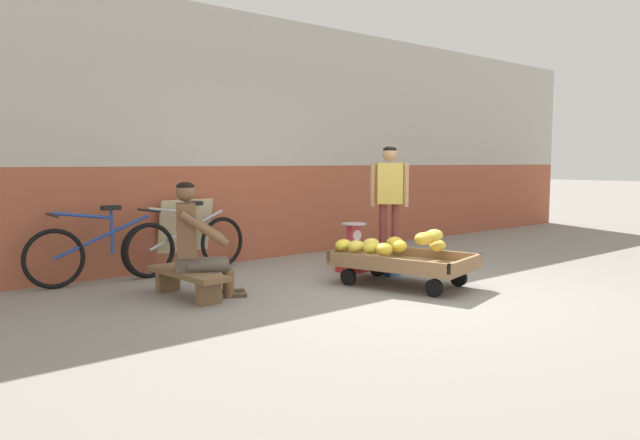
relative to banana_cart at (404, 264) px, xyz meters
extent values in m
plane|color=gray|center=(-0.37, -0.41, -0.24)|extent=(80.00, 80.00, 0.00)
cube|color=#A35138|center=(-0.37, 2.65, 0.40)|extent=(16.00, 0.30, 1.28)
cube|color=#B7B2A8|center=(-0.37, 2.65, 2.05)|extent=(16.00, 0.30, 2.01)
cube|color=#8E6B47|center=(0.00, 0.00, -0.01)|extent=(1.16, 1.60, 0.05)
cube|color=#8E6B47|center=(-0.39, -0.10, 0.07)|extent=(0.39, 1.41, 0.10)
cube|color=#8E6B47|center=(0.39, 0.10, 0.07)|extent=(0.39, 1.41, 0.10)
cube|color=#8E6B47|center=(-0.17, 0.68, 0.07)|extent=(0.82, 0.24, 0.10)
cube|color=#8E6B47|center=(0.17, -0.68, 0.07)|extent=(0.82, 0.24, 0.10)
cylinder|color=black|center=(-0.43, 0.41, -0.15)|extent=(0.09, 0.19, 0.18)
cylinder|color=black|center=(0.18, 0.57, -0.15)|extent=(0.09, 0.19, 0.18)
cylinder|color=black|center=(-0.18, -0.57, -0.15)|extent=(0.09, 0.19, 0.18)
cylinder|color=black|center=(0.43, -0.41, -0.15)|extent=(0.09, 0.19, 0.18)
ellipsoid|color=gold|center=(-0.31, 0.16, 0.18)|extent=(0.26, 0.21, 0.13)
ellipsoid|color=gold|center=(0.19, 0.31, 0.18)|extent=(0.29, 0.26, 0.13)
ellipsoid|color=yellow|center=(0.00, 0.07, 0.18)|extent=(0.30, 0.27, 0.13)
ellipsoid|color=gold|center=(-0.30, 0.01, 0.18)|extent=(0.30, 0.29, 0.13)
ellipsoid|color=yellow|center=(-0.38, 0.35, 0.18)|extent=(0.29, 0.26, 0.13)
ellipsoid|color=yellow|center=(0.35, -0.18, 0.18)|extent=(0.30, 0.29, 0.13)
ellipsoid|color=yellow|center=(-0.41, 0.51, 0.18)|extent=(0.30, 0.27, 0.13)
ellipsoid|color=yellow|center=(-0.11, 0.38, 0.18)|extent=(0.29, 0.26, 0.13)
ellipsoid|color=gold|center=(-0.07, -0.32, 0.31)|extent=(0.30, 0.28, 0.13)
ellipsoid|color=gold|center=(0.07, -0.28, 0.30)|extent=(0.30, 0.28, 0.13)
ellipsoid|color=yellow|center=(0.20, -0.25, 0.32)|extent=(0.29, 0.25, 0.13)
cube|color=brown|center=(-2.05, 0.99, 0.00)|extent=(0.34, 1.11, 0.05)
cube|color=brown|center=(-2.07, 1.38, -0.13)|extent=(0.24, 0.09, 0.22)
cube|color=brown|center=(-2.04, 0.61, -0.13)|extent=(0.24, 0.09, 0.22)
cylinder|color=brown|center=(-1.66, 0.89, -0.11)|extent=(0.10, 0.10, 0.27)
cube|color=#4C3D2D|center=(-1.60, 0.87, -0.22)|extent=(0.24, 0.18, 0.04)
cylinder|color=brown|center=(-1.84, 0.98, 0.08)|extent=(0.42, 0.30, 0.13)
cylinder|color=brown|center=(-1.74, 0.73, -0.11)|extent=(0.10, 0.10, 0.27)
cube|color=#4C3D2D|center=(-1.68, 0.71, -0.22)|extent=(0.24, 0.18, 0.04)
cylinder|color=brown|center=(-1.92, 0.82, 0.08)|extent=(0.42, 0.30, 0.13)
cube|color=brown|center=(-2.05, 0.99, 0.10)|extent=(0.32, 0.35, 0.14)
cube|color=brown|center=(-2.05, 0.99, 0.43)|extent=(0.30, 0.37, 0.52)
cylinder|color=brown|center=(-1.82, 1.10, 0.46)|extent=(0.45, 0.28, 0.36)
cylinder|color=brown|center=(-2.00, 0.74, 0.46)|extent=(0.45, 0.28, 0.36)
sphere|color=brown|center=(-2.05, 0.99, 0.80)|extent=(0.19, 0.19, 0.19)
ellipsoid|color=black|center=(-2.05, 0.99, 0.86)|extent=(0.17, 0.17, 0.09)
cube|color=red|center=(0.19, 0.97, -0.09)|extent=(0.36, 0.28, 0.30)
cylinder|color=#28282D|center=(0.19, 0.97, 0.07)|extent=(0.20, 0.20, 0.03)
cube|color=#C6384C|center=(0.19, 0.97, 0.21)|extent=(0.16, 0.10, 0.24)
cylinder|color=white|center=(0.19, 0.92, 0.21)|extent=(0.13, 0.01, 0.13)
cylinder|color=#B2B5BA|center=(0.19, 0.97, 0.34)|extent=(0.30, 0.30, 0.01)
torus|color=black|center=(-2.90, 2.29, 0.08)|extent=(0.64, 0.10, 0.64)
torus|color=black|center=(-1.89, 2.21, 0.08)|extent=(0.64, 0.10, 0.64)
cylinder|color=#234299|center=(-2.40, 2.25, 0.28)|extent=(1.03, 0.12, 0.43)
cylinder|color=#234299|center=(-2.30, 2.24, 0.32)|extent=(0.04, 0.04, 0.48)
cylinder|color=#234299|center=(-2.60, 2.26, 0.52)|extent=(0.62, 0.08, 0.12)
cube|color=black|center=(-2.30, 2.24, 0.59)|extent=(0.21, 0.12, 0.05)
cylinder|color=black|center=(-2.90, 2.29, 0.54)|extent=(0.07, 0.48, 0.03)
torus|color=black|center=(-1.87, 2.21, 0.08)|extent=(0.64, 0.10, 0.64)
torus|color=black|center=(-0.85, 2.29, 0.08)|extent=(0.64, 0.10, 0.64)
cylinder|color=#9EA0A5|center=(-1.36, 2.25, 0.28)|extent=(1.03, 0.12, 0.43)
cylinder|color=#9EA0A5|center=(-1.26, 2.26, 0.32)|extent=(0.04, 0.04, 0.48)
cylinder|color=#9EA0A5|center=(-1.56, 2.24, 0.52)|extent=(0.62, 0.09, 0.12)
cube|color=black|center=(-1.26, 2.26, 0.59)|extent=(0.21, 0.12, 0.05)
cylinder|color=black|center=(-1.87, 2.21, 0.54)|extent=(0.07, 0.48, 0.03)
cube|color=#C6B289|center=(-1.29, 2.46, 0.20)|extent=(0.70, 0.24, 0.88)
cylinder|color=brown|center=(0.90, 0.94, 0.16)|extent=(0.10, 0.10, 0.80)
cylinder|color=brown|center=(0.78, 1.05, 0.16)|extent=(0.10, 0.10, 0.80)
cube|color=gold|center=(0.84, 0.99, 0.82)|extent=(0.37, 0.36, 0.52)
cylinder|color=tan|center=(1.00, 0.85, 0.80)|extent=(0.07, 0.07, 0.56)
cylinder|color=tan|center=(0.68, 1.13, 0.80)|extent=(0.07, 0.07, 0.56)
sphere|color=tan|center=(0.84, 0.99, 1.19)|extent=(0.19, 0.19, 0.19)
ellipsoid|color=black|center=(0.84, 0.99, 1.25)|extent=(0.17, 0.17, 0.09)
cube|color=#3370B7|center=(0.36, 0.49, -0.12)|extent=(0.18, 0.12, 0.24)
camera|label=1|loc=(-4.93, -4.33, 1.09)|focal=34.32mm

